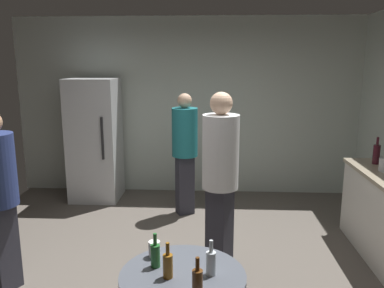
# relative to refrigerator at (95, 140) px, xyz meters

# --- Properties ---
(ground_plane) EXTENTS (5.20, 5.20, 0.10)m
(ground_plane) POSITION_rel_refrigerator_xyz_m (1.36, -2.20, -0.95)
(ground_plane) COLOR #5B544C
(wall_back) EXTENTS (5.32, 0.06, 2.70)m
(wall_back) POSITION_rel_refrigerator_xyz_m (1.36, 0.43, 0.45)
(wall_back) COLOR beige
(wall_back) RESTS_ON ground_plane
(refrigerator) EXTENTS (0.70, 0.68, 1.80)m
(refrigerator) POSITION_rel_refrigerator_xyz_m (0.00, 0.00, 0.00)
(refrigerator) COLOR silver
(refrigerator) RESTS_ON ground_plane
(wine_bottle_on_counter) EXTENTS (0.08, 0.08, 0.31)m
(wine_bottle_on_counter) POSITION_rel_refrigerator_xyz_m (3.59, -1.20, 0.12)
(wine_bottle_on_counter) COLOR #3F141E
(wine_bottle_on_counter) RESTS_ON kitchen_counter
(beer_bottle_amber) EXTENTS (0.06, 0.06, 0.23)m
(beer_bottle_amber) POSITION_rel_refrigerator_xyz_m (1.47, -3.42, -0.08)
(beer_bottle_amber) COLOR #8C5919
(beer_bottle_amber) RESTS_ON foreground_table
(beer_bottle_brown) EXTENTS (0.06, 0.06, 0.23)m
(beer_bottle_brown) POSITION_rel_refrigerator_xyz_m (1.66, -3.59, -0.08)
(beer_bottle_brown) COLOR #593314
(beer_bottle_brown) RESTS_ON foreground_table
(beer_bottle_green) EXTENTS (0.06, 0.06, 0.23)m
(beer_bottle_green) POSITION_rel_refrigerator_xyz_m (1.38, -3.30, -0.08)
(beer_bottle_green) COLOR #26662D
(beer_bottle_green) RESTS_ON foreground_table
(beer_bottle_clear) EXTENTS (0.06, 0.06, 0.23)m
(beer_bottle_clear) POSITION_rel_refrigerator_xyz_m (1.74, -3.37, -0.08)
(beer_bottle_clear) COLOR silver
(beer_bottle_clear) RESTS_ON foreground_table
(plastic_cup_white) EXTENTS (0.08, 0.08, 0.11)m
(plastic_cup_white) POSITION_rel_refrigerator_xyz_m (1.35, -3.17, -0.11)
(plastic_cup_white) COLOR white
(plastic_cup_white) RESTS_ON foreground_table
(person_in_white_shirt) EXTENTS (0.48, 0.48, 1.77)m
(person_in_white_shirt) POSITION_rel_refrigerator_xyz_m (1.82, -2.08, 0.14)
(person_in_white_shirt) COLOR #2D2D38
(person_in_white_shirt) RESTS_ON ground_plane
(person_in_teal_shirt) EXTENTS (0.45, 0.45, 1.64)m
(person_in_teal_shirt) POSITION_rel_refrigerator_xyz_m (1.37, -0.55, 0.06)
(person_in_teal_shirt) COLOR #2D2D38
(person_in_teal_shirt) RESTS_ON ground_plane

